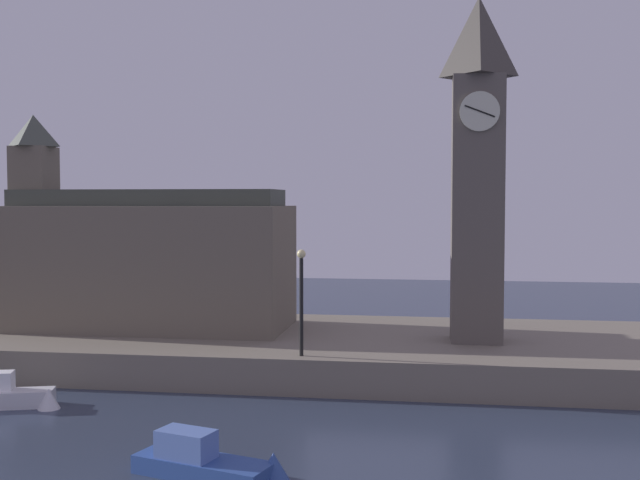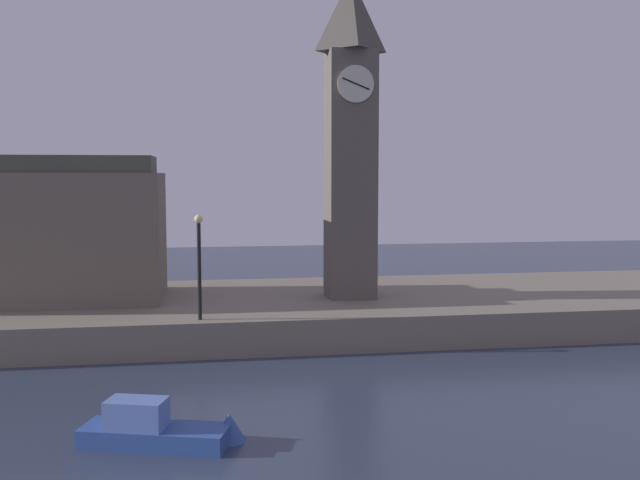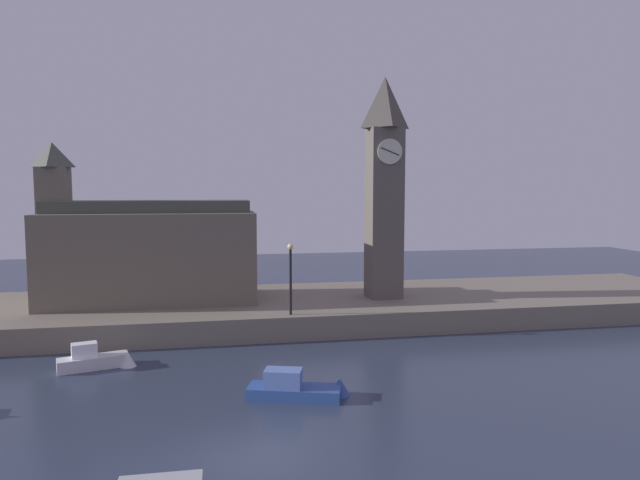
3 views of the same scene
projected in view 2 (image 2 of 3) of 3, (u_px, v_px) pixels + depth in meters
name	position (u px, v px, depth m)	size (l,w,h in m)	color
far_embankment	(131.00, 315.00, 33.81)	(70.00, 12.00, 1.50)	slate
clock_tower	(350.00, 133.00, 33.94)	(2.47, 2.51, 15.28)	#5B544C
parliament_hall	(4.00, 229.00, 33.24)	(13.95, 6.01, 10.62)	#6B6051
streetlamp	(199.00, 255.00, 28.92)	(0.36, 0.36, 4.33)	black
boat_tour_blue	(171.00, 430.00, 19.55)	(4.90, 2.44, 1.53)	#2D4C93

